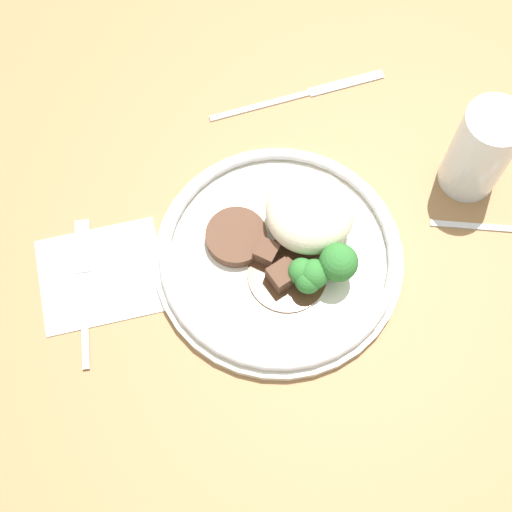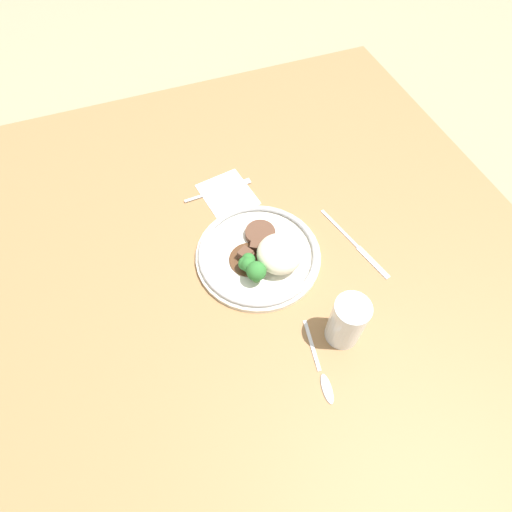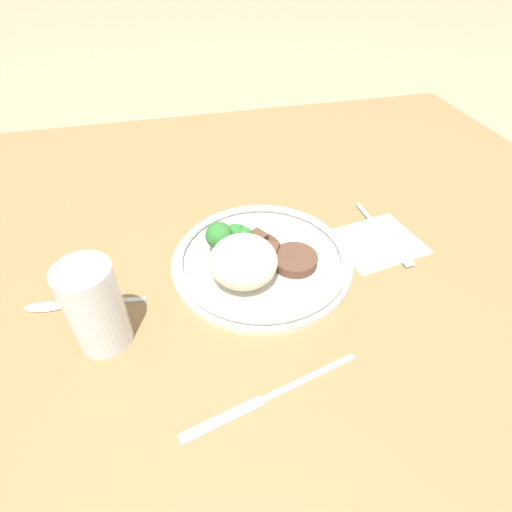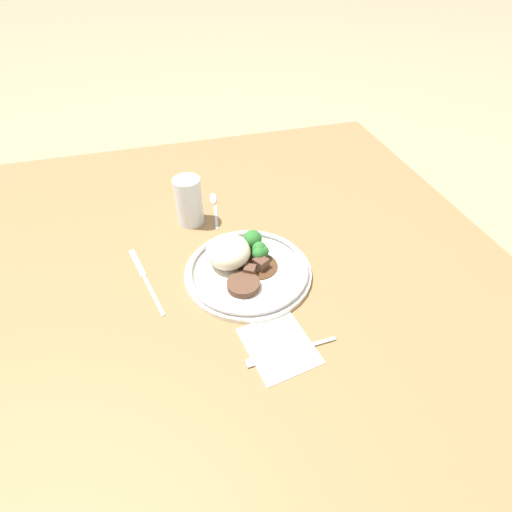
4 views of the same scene
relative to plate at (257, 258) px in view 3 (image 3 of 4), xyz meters
name	(u,v)px [view 3 (image 3 of 4)]	position (x,y,z in m)	size (l,w,h in m)	color
ground_plane	(260,293)	(0.00, 0.01, -0.07)	(8.00, 8.00, 0.00)	#998466
dining_table	(260,283)	(0.00, 0.01, -0.04)	(1.33, 1.21, 0.05)	olive
napkin	(377,242)	(-0.20, -0.01, -0.02)	(0.15, 0.13, 0.00)	white
plate	(257,258)	(0.00, 0.00, 0.00)	(0.27, 0.27, 0.08)	silver
juice_glass	(96,309)	(0.21, 0.08, 0.04)	(0.07, 0.07, 0.12)	yellow
fork	(387,239)	(-0.22, -0.01, -0.02)	(0.02, 0.17, 0.00)	silver
knife	(267,398)	(0.04, 0.21, -0.02)	(0.22, 0.06, 0.00)	silver
spoon	(61,304)	(0.28, 0.01, -0.02)	(0.16, 0.04, 0.01)	silver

